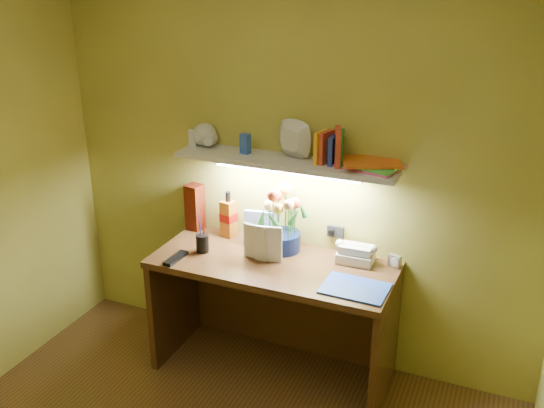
{
  "coord_description": "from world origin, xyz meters",
  "views": [
    {
      "loc": [
        1.21,
        -1.66,
        2.33
      ],
      "look_at": [
        -0.07,
        1.35,
        1.04
      ],
      "focal_mm": 40.0,
      "sensor_mm": 36.0,
      "label": 1
    }
  ],
  "objects_px": {
    "flower_bouquet": "(282,220)",
    "desk_clock": "(395,261)",
    "desk": "(273,318)",
    "telephone": "(356,252)",
    "whisky_bottle": "(229,214)"
  },
  "relations": [
    {
      "from": "desk",
      "to": "desk_clock",
      "type": "bearing_deg",
      "value": 18.19
    },
    {
      "from": "flower_bouquet",
      "to": "desk_clock",
      "type": "xyz_separation_m",
      "value": [
        0.67,
        0.05,
        -0.16
      ]
    },
    {
      "from": "desk",
      "to": "desk_clock",
      "type": "relative_size",
      "value": 19.62
    },
    {
      "from": "flower_bouquet",
      "to": "desk_clock",
      "type": "height_order",
      "value": "flower_bouquet"
    },
    {
      "from": "telephone",
      "to": "desk_clock",
      "type": "relative_size",
      "value": 2.83
    },
    {
      "from": "telephone",
      "to": "whisky_bottle",
      "type": "bearing_deg",
      "value": 175.53
    },
    {
      "from": "desk",
      "to": "whisky_bottle",
      "type": "height_order",
      "value": "whisky_bottle"
    },
    {
      "from": "desk_clock",
      "to": "whisky_bottle",
      "type": "bearing_deg",
      "value": -163.8
    },
    {
      "from": "desk",
      "to": "desk_clock",
      "type": "xyz_separation_m",
      "value": [
        0.65,
        0.21,
        0.41
      ]
    },
    {
      "from": "desk",
      "to": "telephone",
      "type": "height_order",
      "value": "telephone"
    },
    {
      "from": "desk",
      "to": "desk_clock",
      "type": "height_order",
      "value": "desk_clock"
    },
    {
      "from": "desk",
      "to": "telephone",
      "type": "xyz_separation_m",
      "value": [
        0.44,
        0.19,
        0.44
      ]
    },
    {
      "from": "desk",
      "to": "telephone",
      "type": "bearing_deg",
      "value": 23.46
    },
    {
      "from": "telephone",
      "to": "whisky_bottle",
      "type": "height_order",
      "value": "whisky_bottle"
    },
    {
      "from": "flower_bouquet",
      "to": "telephone",
      "type": "height_order",
      "value": "flower_bouquet"
    }
  ]
}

